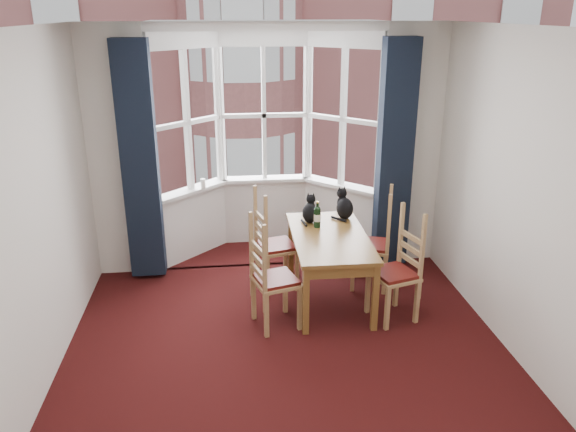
{
  "coord_description": "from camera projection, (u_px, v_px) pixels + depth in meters",
  "views": [
    {
      "loc": [
        -0.48,
        -3.97,
        2.92
      ],
      "look_at": [
        0.08,
        1.05,
        1.05
      ],
      "focal_mm": 35.0,
      "sensor_mm": 36.0,
      "label": 1
    }
  ],
  "objects": [
    {
      "name": "floor",
      "position": [
        292.0,
        375.0,
        4.76
      ],
      "size": [
        4.5,
        4.5,
        0.0
      ],
      "primitive_type": "plane",
      "color": "black",
      "rests_on": "ground"
    },
    {
      "name": "bay_window",
      "position": [
        266.0,
        141.0,
        6.85
      ],
      "size": [
        2.76,
        0.94,
        2.8
      ],
      "color": "white",
      "rests_on": "floor"
    },
    {
      "name": "ceiling",
      "position": [
        293.0,
        28.0,
        3.8
      ],
      "size": [
        4.5,
        4.5,
        0.0
      ],
      "primitive_type": "plane",
      "rotation": [
        3.14,
        0.0,
        0.0
      ],
      "color": "white",
      "rests_on": "floor"
    },
    {
      "name": "cat_left",
      "position": [
        310.0,
        211.0,
        6.11
      ],
      "size": [
        0.22,
        0.26,
        0.32
      ],
      "color": "black",
      "rests_on": "dining_table"
    },
    {
      "name": "wall_near",
      "position": [
        362.0,
        424.0,
        2.18
      ],
      "size": [
        4.0,
        0.0,
        4.0
      ],
      "primitive_type": "plane",
      "rotation": [
        -1.57,
        0.0,
        0.0
      ],
      "color": "silver",
      "rests_on": "floor"
    },
    {
      "name": "candle_tall",
      "position": [
        203.0,
        184.0,
        6.78
      ],
      "size": [
        0.06,
        0.06,
        0.13
      ],
      "primitive_type": "cylinder",
      "color": "white",
      "rests_on": "bay_window"
    },
    {
      "name": "curtain_right",
      "position": [
        395.0,
        156.0,
        6.38
      ],
      "size": [
        0.38,
        0.22,
        2.6
      ],
      "primitive_type": "cube",
      "color": "black",
      "rests_on": "floor"
    },
    {
      "name": "chair_left_far",
      "position": [
        269.0,
        248.0,
        6.11
      ],
      "size": [
        0.49,
        0.5,
        0.92
      ],
      "color": "tan",
      "rests_on": "floor"
    },
    {
      "name": "street",
      "position": [
        234.0,
        154.0,
        36.91
      ],
      "size": [
        80.0,
        80.0,
        0.0
      ],
      "primitive_type": "plane",
      "color": "#333335",
      "rests_on": "ground"
    },
    {
      "name": "chair_right_near",
      "position": [
        401.0,
        273.0,
        5.53
      ],
      "size": [
        0.51,
        0.52,
        0.92
      ],
      "color": "tan",
      "rests_on": "floor"
    },
    {
      "name": "wine_bottle",
      "position": [
        317.0,
        216.0,
        5.95
      ],
      "size": [
        0.07,
        0.07,
        0.29
      ],
      "color": "black",
      "rests_on": "dining_table"
    },
    {
      "name": "dining_table",
      "position": [
        330.0,
        243.0,
        5.81
      ],
      "size": [
        0.78,
        1.43,
        0.73
      ],
      "color": "brown",
      "rests_on": "floor"
    },
    {
      "name": "wall_left",
      "position": [
        19.0,
        232.0,
        4.07
      ],
      "size": [
        0.0,
        4.5,
        4.5
      ],
      "primitive_type": "plane",
      "rotation": [
        1.57,
        0.0,
        1.57
      ],
      "color": "silver",
      "rests_on": "floor"
    },
    {
      "name": "chair_left_near",
      "position": [
        267.0,
        282.0,
        5.34
      ],
      "size": [
        0.5,
        0.52,
        0.92
      ],
      "color": "tan",
      "rests_on": "floor"
    },
    {
      "name": "wall_back_pier_right",
      "position": [
        410.0,
        147.0,
        6.55
      ],
      "size": [
        0.7,
        0.12,
        2.8
      ],
      "primitive_type": "cube",
      "color": "silver",
      "rests_on": "floor"
    },
    {
      "name": "wall_back_pier_left",
      "position": [
        120.0,
        155.0,
        6.2
      ],
      "size": [
        0.7,
        0.12,
        2.8
      ],
      "primitive_type": "cube",
      "color": "silver",
      "rests_on": "floor"
    },
    {
      "name": "curtain_left",
      "position": [
        140.0,
        163.0,
        6.08
      ],
      "size": [
        0.38,
        0.22,
        2.6
      ],
      "primitive_type": "cube",
      "color": "black",
      "rests_on": "floor"
    },
    {
      "name": "tenement_building",
      "position": [
        238.0,
        55.0,
        17.27
      ],
      "size": [
        18.4,
        7.8,
        15.2
      ],
      "color": "#9F5652",
      "rests_on": "street"
    },
    {
      "name": "wall_right",
      "position": [
        540.0,
        211.0,
        4.49
      ],
      "size": [
        0.0,
        4.5,
        4.5
      ],
      "primitive_type": "plane",
      "rotation": [
        1.57,
        0.0,
        -1.57
      ],
      "color": "silver",
      "rests_on": "floor"
    },
    {
      "name": "cat_right",
      "position": [
        344.0,
        206.0,
        6.22
      ],
      "size": [
        0.24,
        0.29,
        0.35
      ],
      "color": "black",
      "rests_on": "dining_table"
    },
    {
      "name": "chair_right_far",
      "position": [
        379.0,
        247.0,
        6.14
      ],
      "size": [
        0.51,
        0.52,
        0.92
      ],
      "color": "tan",
      "rests_on": "floor"
    }
  ]
}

